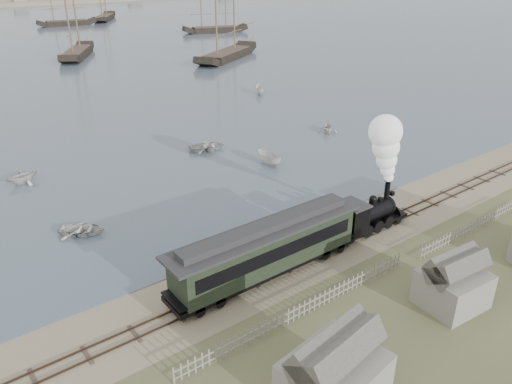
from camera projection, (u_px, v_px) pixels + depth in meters
ground at (306, 240)px, 40.85m from camera, size 600.00×600.00×0.00m
rail_track at (323, 250)px, 39.39m from camera, size 120.00×1.80×0.16m
picket_fence_west at (304, 316)px, 32.25m from camera, size 19.00×0.10×1.20m
picket_fence_east at (475, 231)px, 42.28m from camera, size 15.00×0.10×1.20m
shed_mid at (449, 304)px, 33.30m from camera, size 4.00×3.50×3.60m
locomotive at (383, 180)px, 41.11m from camera, size 7.57×2.82×9.43m
passenger_coach at (267, 248)px, 35.30m from camera, size 15.62×3.01×3.79m
beached_dinghy at (308, 231)px, 41.36m from camera, size 4.11×4.72×0.82m
rowboat_0 at (82, 230)px, 41.53m from camera, size 4.46×4.66×0.79m
rowboat_1 at (22, 176)px, 50.69m from camera, size 3.30×3.65×1.68m
rowboat_2 at (269, 159)px, 55.30m from camera, size 3.67×1.40×1.41m
rowboat_3 at (207, 146)px, 59.68m from camera, size 4.18×5.05×0.91m
rowboat_4 at (328, 127)px, 65.59m from camera, size 3.91×3.92×1.57m
rowboat_5 at (260, 90)px, 84.10m from camera, size 3.87×3.17×1.43m
schooner_3 at (71, 11)px, 111.58m from camera, size 14.54×20.04×20.00m
schooner_4 at (226, 12)px, 109.61m from camera, size 23.58×17.18×20.00m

